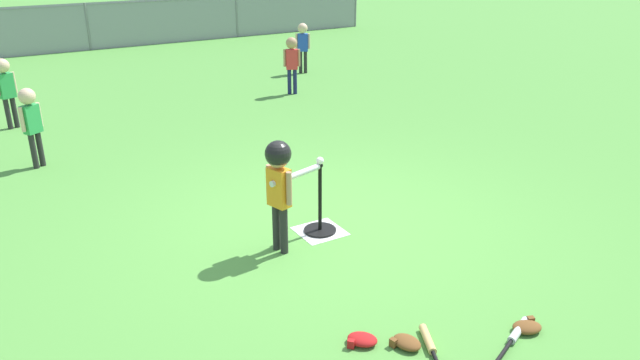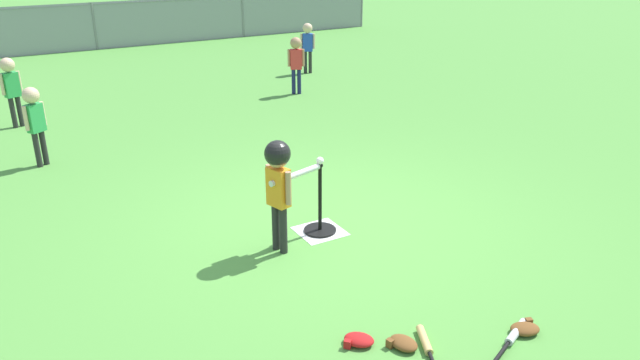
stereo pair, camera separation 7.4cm
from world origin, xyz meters
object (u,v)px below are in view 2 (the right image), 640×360
object	(u,v)px
baseball_on_tee	(320,161)
fielder_near_left	(308,41)
spare_bat_silver	(513,336)
glove_near_bats	(358,340)
fielder_near_right	(296,58)
glove_by_plate	(525,329)
spare_bat_wood	(427,346)
batter_child	(279,174)
fielder_deep_left	(11,83)
batting_tee	(320,221)
glove_tossed_aside	(403,343)
fielder_deep_center	(35,116)

from	to	relation	value
baseball_on_tee	fielder_near_left	distance (m)	7.29
spare_bat_silver	glove_near_bats	size ratio (longest dim) A/B	2.25
glove_near_bats	baseball_on_tee	bearing A→B (deg)	68.67
fielder_near_right	glove_by_plate	bearing A→B (deg)	-104.98
fielder_near_left	spare_bat_wood	distance (m)	9.19
batter_child	spare_bat_wood	size ratio (longest dim) A/B	1.93
fielder_deep_left	fielder_near_left	bearing A→B (deg)	11.12
batting_tee	spare_bat_wood	xyz separation A→B (m)	(-0.27, -1.96, -0.09)
fielder_deep_left	spare_bat_silver	xyz separation A→B (m)	(2.56, -7.51, -0.65)
spare_bat_silver	glove_tossed_aside	xyz separation A→B (m)	(-0.74, 0.33, 0.01)
batter_child	spare_bat_wood	bearing A→B (deg)	-82.52
batting_tee	batter_child	xyz separation A→B (m)	(-0.51, -0.14, 0.65)
glove_by_plate	spare_bat_wood	bearing A→B (deg)	163.97
fielder_deep_left	glove_tossed_aside	distance (m)	7.43
batting_tee	glove_tossed_aside	xyz separation A→B (m)	(-0.40, -1.86, -0.08)
fielder_deep_left	fielder_near_right	bearing A→B (deg)	-4.09
fielder_near_left	spare_bat_wood	size ratio (longest dim) A/B	1.84
fielder_deep_center	glove_near_bats	bearing A→B (deg)	-73.76
fielder_near_left	fielder_near_right	bearing A→B (deg)	-125.82
batting_tee	spare_bat_silver	xyz separation A→B (m)	(0.34, -2.20, -0.09)
fielder_deep_left	glove_near_bats	distance (m)	7.19
batting_tee	baseball_on_tee	bearing A→B (deg)	-90.00
batter_child	spare_bat_wood	world-z (taller)	batter_child
spare_bat_silver	fielder_near_right	bearing A→B (deg)	74.01
fielder_near_right	glove_tossed_aside	xyz separation A→B (m)	(-2.80, -6.85, -0.62)
fielder_deep_center	glove_tossed_aside	distance (m)	5.53
batting_tee	fielder_deep_center	bearing A→B (deg)	122.27
fielder_near_left	fielder_deep_left	bearing A→B (deg)	-168.88
batting_tee	glove_near_bats	size ratio (longest dim) A/B	2.62
glove_tossed_aside	fielder_near_left	bearing A→B (deg)	65.13
batting_tee	glove_near_bats	distance (m)	1.80
spare_bat_silver	fielder_deep_left	bearing A→B (deg)	108.79
fielder_near_right	glove_near_bats	world-z (taller)	fielder_near_right
batter_child	glove_by_plate	distance (m)	2.38
baseball_on_tee	spare_bat_silver	size ratio (longest dim) A/B	0.12
fielder_near_left	spare_bat_silver	bearing A→B (deg)	-109.76
fielder_deep_left	fielder_deep_center	world-z (taller)	fielder_deep_left
glove_near_bats	glove_tossed_aside	bearing A→B (deg)	-36.67
baseball_on_tee	fielder_near_right	xyz separation A→B (m)	(2.40, 4.98, -0.09)
fielder_deep_left	glove_near_bats	world-z (taller)	fielder_deep_left
fielder_deep_center	spare_bat_silver	distance (m)	6.10
batting_tee	baseball_on_tee	xyz separation A→B (m)	(0.00, -0.00, 0.63)
spare_bat_silver	batter_child	bearing A→B (deg)	112.51
batting_tee	baseball_on_tee	size ratio (longest dim) A/B	9.59
spare_bat_silver	spare_bat_wood	world-z (taller)	same
spare_bat_silver	fielder_near_left	bearing A→B (deg)	70.24
batter_child	glove_by_plate	world-z (taller)	batter_child
batting_tee	fielder_near_right	bearing A→B (deg)	64.27
baseball_on_tee	glove_by_plate	distance (m)	2.34
spare_bat_wood	spare_bat_silver	bearing A→B (deg)	-20.84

